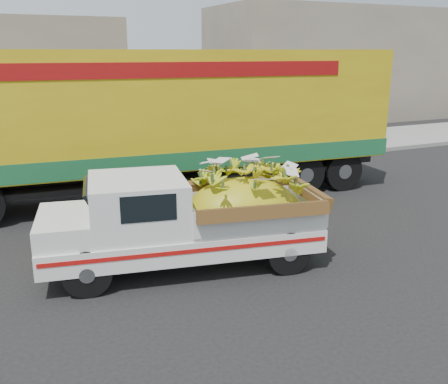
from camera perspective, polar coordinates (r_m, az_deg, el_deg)
name	(u,v)px	position (r m, az deg, el deg)	size (l,w,h in m)	color
ground	(242,254)	(9.70, 2.09, -7.04)	(100.00, 100.00, 0.00)	black
curb	(143,174)	(15.69, -9.19, 2.02)	(60.00, 0.25, 0.15)	gray
sidewalk	(126,161)	(17.67, -11.09, 3.47)	(60.00, 4.00, 0.14)	gray
building_right	(336,65)	(29.82, 12.72, 14.00)	(14.00, 6.00, 6.00)	gray
pickup_truck	(202,217)	(8.93, -2.49, -2.85)	(5.07, 2.62, 1.70)	black
semi_trailer	(168,117)	(13.02, -6.39, 8.48)	(12.04, 3.48, 3.80)	black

